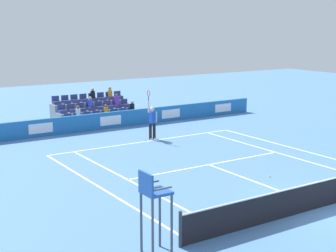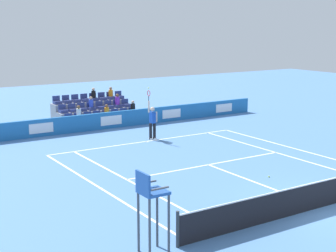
% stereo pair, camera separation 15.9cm
% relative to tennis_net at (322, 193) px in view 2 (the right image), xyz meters
% --- Properties ---
extents(ground_plane, '(80.00, 80.00, 0.00)m').
position_rel_tennis_net_xyz_m(ground_plane, '(0.00, 0.00, -0.49)').
color(ground_plane, '#4C7AB2').
extents(line_baseline, '(10.97, 0.10, 0.01)m').
position_rel_tennis_net_xyz_m(line_baseline, '(0.00, -11.89, -0.49)').
color(line_baseline, white).
rests_on(line_baseline, ground).
extents(line_service, '(8.23, 0.10, 0.01)m').
position_rel_tennis_net_xyz_m(line_service, '(0.00, -6.40, -0.49)').
color(line_service, white).
rests_on(line_service, ground).
extents(line_centre_service, '(0.10, 6.40, 0.01)m').
position_rel_tennis_net_xyz_m(line_centre_service, '(0.00, -3.20, -0.49)').
color(line_centre_service, white).
rests_on(line_centre_service, ground).
extents(line_singles_sideline_left, '(0.10, 11.89, 0.01)m').
position_rel_tennis_net_xyz_m(line_singles_sideline_left, '(4.12, -5.95, -0.49)').
color(line_singles_sideline_left, white).
rests_on(line_singles_sideline_left, ground).
extents(line_singles_sideline_right, '(0.10, 11.89, 0.01)m').
position_rel_tennis_net_xyz_m(line_singles_sideline_right, '(-4.12, -5.95, -0.49)').
color(line_singles_sideline_right, white).
rests_on(line_singles_sideline_right, ground).
extents(line_doubles_sideline_left, '(0.10, 11.89, 0.01)m').
position_rel_tennis_net_xyz_m(line_doubles_sideline_left, '(5.49, -5.95, -0.49)').
color(line_doubles_sideline_left, white).
rests_on(line_doubles_sideline_left, ground).
extents(line_doubles_sideline_right, '(0.10, 11.89, 0.01)m').
position_rel_tennis_net_xyz_m(line_doubles_sideline_right, '(-5.49, -5.95, -0.49)').
color(line_doubles_sideline_right, white).
rests_on(line_doubles_sideline_right, ground).
extents(line_centre_mark, '(0.10, 0.20, 0.01)m').
position_rel_tennis_net_xyz_m(line_centre_mark, '(0.00, -11.79, -0.49)').
color(line_centre_mark, white).
rests_on(line_centre_mark, ground).
extents(sponsor_barrier, '(21.58, 0.22, 0.99)m').
position_rel_tennis_net_xyz_m(sponsor_barrier, '(0.00, -16.13, 0.00)').
color(sponsor_barrier, '#1E66AD').
rests_on(sponsor_barrier, ground).
extents(tennis_net, '(11.97, 0.10, 1.07)m').
position_rel_tennis_net_xyz_m(tennis_net, '(0.00, 0.00, 0.00)').
color(tennis_net, '#33383D').
rests_on(tennis_net, ground).
extents(tennis_player, '(0.53, 0.37, 2.85)m').
position_rel_tennis_net_xyz_m(tennis_player, '(-0.56, -12.17, 0.50)').
color(tennis_player, black).
rests_on(tennis_player, ground).
extents(umpire_chair, '(0.70, 0.70, 2.34)m').
position_rel_tennis_net_xyz_m(umpire_chair, '(6.76, -0.06, 1.03)').
color(umpire_chair, '#474C54').
rests_on(umpire_chair, ground).
extents(stadium_stand, '(4.96, 2.85, 2.11)m').
position_rel_tennis_net_xyz_m(stadium_stand, '(-0.01, -18.44, 0.06)').
color(stadium_stand, gray).
rests_on(stadium_stand, ground).
extents(loose_tennis_ball, '(0.07, 0.07, 0.07)m').
position_rel_tennis_net_xyz_m(loose_tennis_ball, '(-0.93, -3.54, -0.46)').
color(loose_tennis_ball, '#D1E533').
rests_on(loose_tennis_ball, ground).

